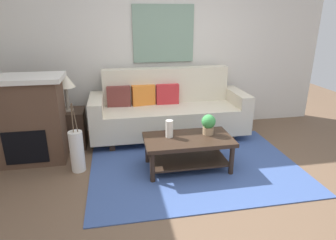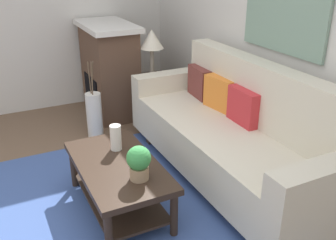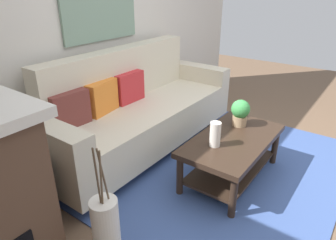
{
  "view_description": "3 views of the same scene",
  "coord_description": "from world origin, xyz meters",
  "px_view_note": "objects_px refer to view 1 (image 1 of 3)",
  "views": [
    {
      "loc": [
        -0.97,
        -2.78,
        1.87
      ],
      "look_at": [
        -0.25,
        1.03,
        0.47
      ],
      "focal_mm": 31.06,
      "sensor_mm": 36.0,
      "label": 1
    },
    {
      "loc": [
        2.42,
        -0.35,
        1.96
      ],
      "look_at": [
        -0.33,
        1.01,
        0.6
      ],
      "focal_mm": 41.03,
      "sensor_mm": 36.0,
      "label": 2
    },
    {
      "loc": [
        -2.42,
        -0.5,
        1.73
      ],
      "look_at": [
        -0.21,
        1.12,
        0.47
      ],
      "focal_mm": 32.51,
      "sensor_mm": 36.0,
      "label": 3
    }
  ],
  "objects_px": {
    "coffee_table": "(188,146)",
    "fireplace": "(27,120)",
    "floor_vase": "(77,151)",
    "side_table": "(70,128)",
    "table_lamp": "(65,81)",
    "potted_plant_tabletop": "(208,124)",
    "throw_pillow_orange": "(143,95)",
    "tabletop_vase": "(169,129)",
    "throw_pillow_crimson": "(167,94)",
    "throw_pillow_maroon": "(119,96)",
    "couch": "(169,111)",
    "framed_painting": "(164,34)"
  },
  "relations": [
    {
      "from": "coffee_table",
      "to": "fireplace",
      "type": "relative_size",
      "value": 0.95
    },
    {
      "from": "fireplace",
      "to": "floor_vase",
      "type": "distance_m",
      "value": 0.82
    },
    {
      "from": "side_table",
      "to": "table_lamp",
      "type": "bearing_deg",
      "value": 180.0
    },
    {
      "from": "potted_plant_tabletop",
      "to": "floor_vase",
      "type": "distance_m",
      "value": 1.69
    },
    {
      "from": "potted_plant_tabletop",
      "to": "fireplace",
      "type": "xyz_separation_m",
      "value": [
        -2.3,
        0.54,
        0.02
      ]
    },
    {
      "from": "throw_pillow_orange",
      "to": "fireplace",
      "type": "bearing_deg",
      "value": -158.99
    },
    {
      "from": "tabletop_vase",
      "to": "throw_pillow_orange",
      "type": "bearing_deg",
      "value": 99.73
    },
    {
      "from": "throw_pillow_crimson",
      "to": "potted_plant_tabletop",
      "type": "height_order",
      "value": "throw_pillow_crimson"
    },
    {
      "from": "floor_vase",
      "to": "coffee_table",
      "type": "bearing_deg",
      "value": -8.5
    },
    {
      "from": "throw_pillow_maroon",
      "to": "table_lamp",
      "type": "height_order",
      "value": "table_lamp"
    },
    {
      "from": "side_table",
      "to": "throw_pillow_orange",
      "type": "bearing_deg",
      "value": 11.08
    },
    {
      "from": "couch",
      "to": "coffee_table",
      "type": "height_order",
      "value": "couch"
    },
    {
      "from": "framed_painting",
      "to": "throw_pillow_orange",
      "type": "bearing_deg",
      "value": -138.54
    },
    {
      "from": "throw_pillow_orange",
      "to": "framed_painting",
      "type": "relative_size",
      "value": 0.36
    },
    {
      "from": "throw_pillow_orange",
      "to": "throw_pillow_maroon",
      "type": "bearing_deg",
      "value": 180.0
    },
    {
      "from": "framed_painting",
      "to": "floor_vase",
      "type": "bearing_deg",
      "value": -134.61
    },
    {
      "from": "throw_pillow_maroon",
      "to": "potted_plant_tabletop",
      "type": "xyz_separation_m",
      "value": [
        1.09,
        -1.15,
        -0.11
      ]
    },
    {
      "from": "couch",
      "to": "coffee_table",
      "type": "relative_size",
      "value": 2.21
    },
    {
      "from": "potted_plant_tabletop",
      "to": "side_table",
      "type": "relative_size",
      "value": 0.47
    },
    {
      "from": "throw_pillow_orange",
      "to": "tabletop_vase",
      "type": "relative_size",
      "value": 1.64
    },
    {
      "from": "throw_pillow_maroon",
      "to": "framed_painting",
      "type": "distance_m",
      "value": 1.24
    },
    {
      "from": "fireplace",
      "to": "couch",
      "type": "bearing_deg",
      "value": 13.83
    },
    {
      "from": "potted_plant_tabletop",
      "to": "framed_painting",
      "type": "xyz_separation_m",
      "value": [
        -0.32,
        1.49,
        1.02
      ]
    },
    {
      "from": "coffee_table",
      "to": "floor_vase",
      "type": "xyz_separation_m",
      "value": [
        -1.38,
        0.21,
        -0.05
      ]
    },
    {
      "from": "throw_pillow_orange",
      "to": "potted_plant_tabletop",
      "type": "xyz_separation_m",
      "value": [
        0.7,
        -1.15,
        -0.11
      ]
    },
    {
      "from": "tabletop_vase",
      "to": "floor_vase",
      "type": "relative_size",
      "value": 0.41
    },
    {
      "from": "throw_pillow_orange",
      "to": "fireplace",
      "type": "xyz_separation_m",
      "value": [
        -1.59,
        -0.61,
        -0.09
      ]
    },
    {
      "from": "couch",
      "to": "potted_plant_tabletop",
      "type": "xyz_separation_m",
      "value": [
        0.32,
        -1.03,
        0.14
      ]
    },
    {
      "from": "throw_pillow_orange",
      "to": "potted_plant_tabletop",
      "type": "bearing_deg",
      "value": -58.57
    },
    {
      "from": "throw_pillow_crimson",
      "to": "potted_plant_tabletop",
      "type": "relative_size",
      "value": 1.37
    },
    {
      "from": "throw_pillow_maroon",
      "to": "framed_painting",
      "type": "bearing_deg",
      "value": 23.83
    },
    {
      "from": "coffee_table",
      "to": "tabletop_vase",
      "type": "xyz_separation_m",
      "value": [
        -0.23,
        0.07,
        0.22
      ]
    },
    {
      "from": "coffee_table",
      "to": "fireplace",
      "type": "bearing_deg",
      "value": 163.08
    },
    {
      "from": "potted_plant_tabletop",
      "to": "table_lamp",
      "type": "bearing_deg",
      "value": 153.07
    },
    {
      "from": "couch",
      "to": "tabletop_vase",
      "type": "height_order",
      "value": "couch"
    },
    {
      "from": "throw_pillow_maroon",
      "to": "couch",
      "type": "bearing_deg",
      "value": -9.15
    },
    {
      "from": "throw_pillow_maroon",
      "to": "framed_painting",
      "type": "height_order",
      "value": "framed_painting"
    },
    {
      "from": "potted_plant_tabletop",
      "to": "table_lamp",
      "type": "height_order",
      "value": "table_lamp"
    },
    {
      "from": "floor_vase",
      "to": "table_lamp",
      "type": "bearing_deg",
      "value": 102.4
    },
    {
      "from": "tabletop_vase",
      "to": "table_lamp",
      "type": "relative_size",
      "value": 0.38
    },
    {
      "from": "throw_pillow_orange",
      "to": "floor_vase",
      "type": "height_order",
      "value": "throw_pillow_orange"
    },
    {
      "from": "couch",
      "to": "tabletop_vase",
      "type": "relative_size",
      "value": 11.11
    },
    {
      "from": "coffee_table",
      "to": "floor_vase",
      "type": "distance_m",
      "value": 1.4
    },
    {
      "from": "throw_pillow_maroon",
      "to": "side_table",
      "type": "height_order",
      "value": "throw_pillow_maroon"
    },
    {
      "from": "tabletop_vase",
      "to": "table_lamp",
      "type": "height_order",
      "value": "table_lamp"
    },
    {
      "from": "throw_pillow_crimson",
      "to": "side_table",
      "type": "xyz_separation_m",
      "value": [
        -1.52,
        -0.22,
        -0.4
      ]
    },
    {
      "from": "throw_pillow_maroon",
      "to": "tabletop_vase",
      "type": "xyz_separation_m",
      "value": [
        0.58,
        -1.15,
        -0.14
      ]
    },
    {
      "from": "fireplace",
      "to": "potted_plant_tabletop",
      "type": "bearing_deg",
      "value": -13.29
    },
    {
      "from": "potted_plant_tabletop",
      "to": "tabletop_vase",
      "type": "bearing_deg",
      "value": 179.98
    },
    {
      "from": "coffee_table",
      "to": "potted_plant_tabletop",
      "type": "height_order",
      "value": "potted_plant_tabletop"
    }
  ]
}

